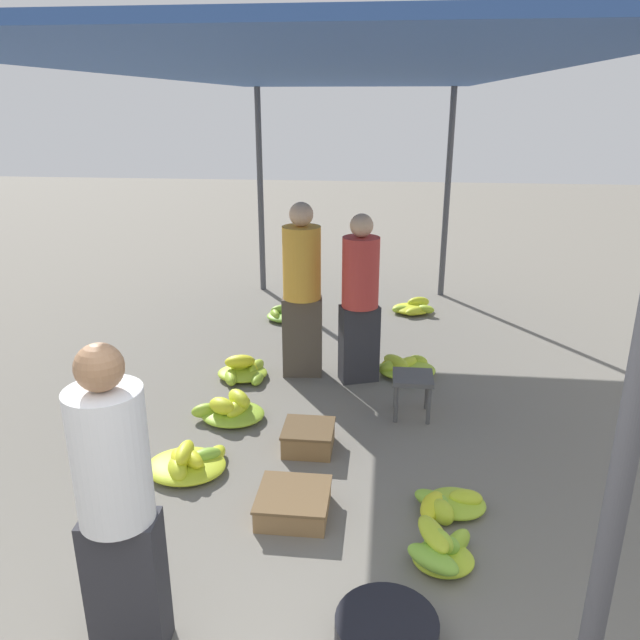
% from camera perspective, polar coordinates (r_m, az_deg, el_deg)
% --- Properties ---
extents(canopy_post_front_right, '(0.08, 0.08, 2.75)m').
position_cam_1_polar(canopy_post_front_right, '(2.28, 25.55, -14.43)').
color(canopy_post_front_right, '#4C4C51').
rests_on(canopy_post_front_right, ground).
extents(canopy_post_back_left, '(0.08, 0.08, 2.75)m').
position_cam_1_polar(canopy_post_back_left, '(8.78, -5.47, 11.48)').
color(canopy_post_back_left, '#4C4C51').
rests_on(canopy_post_back_left, ground).
extents(canopy_post_back_right, '(0.08, 0.08, 2.75)m').
position_cam_1_polar(canopy_post_back_right, '(8.64, 11.54, 11.05)').
color(canopy_post_back_right, '#4C4C51').
rests_on(canopy_post_back_right, ground).
extents(canopy_tarp, '(2.93, 7.13, 0.04)m').
position_cam_1_polar(canopy_tarp, '(5.18, 0.79, 21.57)').
color(canopy_tarp, '#33569E').
rests_on(canopy_tarp, canopy_post_front_left).
extents(vendor_foreground, '(0.37, 0.37, 1.62)m').
position_cam_1_polar(vendor_foreground, '(3.11, -18.12, -15.53)').
color(vendor_foreground, '#2D2D33').
rests_on(vendor_foreground, ground).
extents(stool, '(0.34, 0.34, 0.38)m').
position_cam_1_polar(stool, '(5.39, 8.47, -5.73)').
color(stool, '#4C4C4C').
rests_on(stool, ground).
extents(basin_black, '(0.51, 0.51, 0.18)m').
position_cam_1_polar(basin_black, '(3.46, 6.08, -26.64)').
color(basin_black, black).
rests_on(basin_black, ground).
extents(banana_pile_left_0, '(0.59, 0.56, 0.23)m').
position_cam_1_polar(banana_pile_left_0, '(4.77, -11.94, -12.65)').
color(banana_pile_left_0, yellow).
rests_on(banana_pile_left_0, ground).
extents(banana_pile_left_1, '(0.64, 0.47, 0.25)m').
position_cam_1_polar(banana_pile_left_1, '(5.41, -8.15, -8.15)').
color(banana_pile_left_1, '#9BC230').
rests_on(banana_pile_left_1, ground).
extents(banana_pile_left_2, '(0.51, 0.45, 0.18)m').
position_cam_1_polar(banana_pile_left_2, '(7.74, -3.10, 0.51)').
color(banana_pile_left_2, '#86BA34').
rests_on(banana_pile_left_2, ground).
extents(banana_pile_left_3, '(0.49, 0.58, 0.24)m').
position_cam_1_polar(banana_pile_left_3, '(6.18, -6.99, -4.53)').
color(banana_pile_left_3, '#A2C52F').
rests_on(banana_pile_left_3, ground).
extents(banana_pile_right_0, '(0.50, 0.43, 0.15)m').
position_cam_1_polar(banana_pile_right_0, '(4.37, 11.58, -16.16)').
color(banana_pile_right_0, yellow).
rests_on(banana_pile_right_0, ground).
extents(banana_pile_right_1, '(0.58, 0.58, 0.19)m').
position_cam_1_polar(banana_pile_right_1, '(6.27, 7.66, -4.33)').
color(banana_pile_right_1, '#A4C62F').
rests_on(banana_pile_right_1, ground).
extents(banana_pile_right_2, '(0.57, 0.49, 0.18)m').
position_cam_1_polar(banana_pile_right_2, '(8.08, 8.61, 1.08)').
color(banana_pile_right_2, '#AAC82E').
rests_on(banana_pile_right_2, ground).
extents(banana_pile_right_3, '(0.45, 0.50, 0.24)m').
position_cam_1_polar(banana_pile_right_3, '(3.93, 11.00, -19.95)').
color(banana_pile_right_3, '#B5CD2C').
rests_on(banana_pile_right_3, ground).
extents(crate_near, '(0.47, 0.47, 0.16)m').
position_cam_1_polar(crate_near, '(4.26, -2.44, -16.39)').
color(crate_near, olive).
rests_on(crate_near, ground).
extents(crate_mid, '(0.39, 0.39, 0.19)m').
position_cam_1_polar(crate_mid, '(4.94, -1.06, -10.70)').
color(crate_mid, brown).
rests_on(crate_mid, ground).
extents(shopper_walking_mid, '(0.44, 0.44, 1.62)m').
position_cam_1_polar(shopper_walking_mid, '(5.83, 3.68, 2.10)').
color(shopper_walking_mid, '#2D2D33').
rests_on(shopper_walking_mid, ground).
extents(shopper_walking_far, '(0.39, 0.39, 1.71)m').
position_cam_1_polar(shopper_walking_far, '(5.94, -1.66, 2.89)').
color(shopper_walking_far, '#4C4238').
rests_on(shopper_walking_far, ground).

